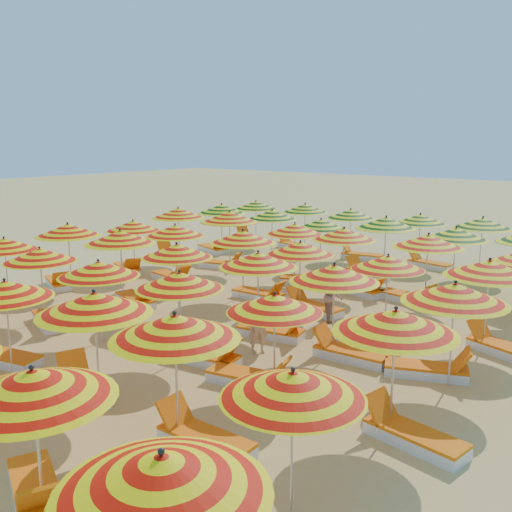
% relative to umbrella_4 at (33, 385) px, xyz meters
% --- Properties ---
extents(ground, '(120.00, 120.00, 0.00)m').
position_rel_umbrella_4_xyz_m(ground, '(-3.79, 8.80, -1.95)').
color(ground, '#DBB161').
rests_on(ground, ground).
extents(umbrella_4, '(2.58, 2.58, 2.21)m').
position_rel_umbrella_4_xyz_m(umbrella_4, '(0.00, 0.00, 0.00)').
color(umbrella_4, silver).
rests_on(umbrella_4, ground).
extents(umbrella_5, '(2.29, 2.29, 2.20)m').
position_rel_umbrella_4_xyz_m(umbrella_5, '(2.69, -0.31, -0.01)').
color(umbrella_5, silver).
rests_on(umbrella_5, ground).
extents(umbrella_8, '(2.28, 2.28, 2.10)m').
position_rel_umbrella_4_xyz_m(umbrella_8, '(-5.02, 2.34, -0.10)').
color(umbrella_8, silver).
rests_on(umbrella_8, ground).
extents(umbrella_9, '(2.77, 2.77, 2.27)m').
position_rel_umbrella_4_xyz_m(umbrella_9, '(-2.27, 2.58, 0.05)').
color(umbrella_9, silver).
rests_on(umbrella_9, ground).
extents(umbrella_10, '(2.78, 2.78, 2.26)m').
position_rel_umbrella_4_xyz_m(umbrella_10, '(-0.14, 2.56, 0.04)').
color(umbrella_10, silver).
rests_on(umbrella_10, ground).
extents(umbrella_11, '(2.25, 2.25, 2.07)m').
position_rel_umbrella_4_xyz_m(umbrella_11, '(2.39, 2.24, -0.13)').
color(umbrella_11, silver).
rests_on(umbrella_11, ground).
extents(umbrella_12, '(2.23, 2.23, 2.10)m').
position_rel_umbrella_4_xyz_m(umbrella_12, '(-10.03, 5.03, -0.10)').
color(umbrella_12, silver).
rests_on(umbrella_12, ground).
extents(umbrella_13, '(2.60, 2.60, 2.09)m').
position_rel_umbrella_4_xyz_m(umbrella_13, '(-7.77, 4.82, -0.11)').
color(umbrella_13, silver).
rests_on(umbrella_13, ground).
extents(umbrella_14, '(2.28, 2.28, 2.11)m').
position_rel_umbrella_4_xyz_m(umbrella_14, '(-5.06, 4.74, -0.09)').
color(umbrella_14, silver).
rests_on(umbrella_14, ground).
extents(umbrella_15, '(2.54, 2.54, 2.11)m').
position_rel_umbrella_4_xyz_m(umbrella_15, '(-2.67, 5.13, -0.09)').
color(umbrella_15, silver).
rests_on(umbrella_15, ground).
extents(umbrella_16, '(2.19, 2.19, 2.04)m').
position_rel_umbrella_4_xyz_m(umbrella_16, '(-0.07, 5.18, -0.16)').
color(umbrella_16, silver).
rests_on(umbrella_16, ground).
extents(umbrella_17, '(2.61, 2.61, 2.24)m').
position_rel_umbrella_4_xyz_m(umbrella_17, '(2.50, 5.08, 0.02)').
color(umbrella_17, silver).
rests_on(umbrella_17, ground).
extents(umbrella_18, '(2.64, 2.64, 2.27)m').
position_rel_umbrella_4_xyz_m(umbrella_18, '(-10.12, 7.29, 0.05)').
color(umbrella_18, silver).
rests_on(umbrella_18, ground).
extents(umbrella_19, '(2.49, 2.49, 2.29)m').
position_rel_umbrella_4_xyz_m(umbrella_19, '(-7.53, 7.38, 0.07)').
color(umbrella_19, silver).
rests_on(umbrella_19, ground).
extents(umbrella_20, '(2.16, 2.16, 2.14)m').
position_rel_umbrella_4_xyz_m(umbrella_20, '(-5.11, 7.41, -0.07)').
color(umbrella_20, silver).
rests_on(umbrella_20, ground).
extents(umbrella_21, '(2.43, 2.43, 2.17)m').
position_rel_umbrella_4_xyz_m(umbrella_21, '(-2.51, 7.77, -0.04)').
color(umbrella_21, silver).
rests_on(umbrella_21, ground).
extents(umbrella_22, '(2.76, 2.76, 2.20)m').
position_rel_umbrella_4_xyz_m(umbrella_22, '(-0.14, 7.56, -0.01)').
color(umbrella_22, silver).
rests_on(umbrella_22, ground).
extents(umbrella_23, '(2.13, 2.13, 2.23)m').
position_rel_umbrella_4_xyz_m(umbrella_23, '(2.64, 7.49, 0.01)').
color(umbrella_23, silver).
rests_on(umbrella_23, ground).
extents(umbrella_24, '(2.00, 2.00, 2.09)m').
position_rel_umbrella_4_xyz_m(umbrella_24, '(-9.99, 9.91, -0.11)').
color(umbrella_24, silver).
rests_on(umbrella_24, ground).
extents(umbrella_25, '(2.18, 2.18, 2.15)m').
position_rel_umbrella_4_xyz_m(umbrella_25, '(-7.72, 9.85, -0.06)').
color(umbrella_25, silver).
rests_on(umbrella_25, ground).
extents(umbrella_26, '(2.43, 2.43, 2.20)m').
position_rel_umbrella_4_xyz_m(umbrella_26, '(-4.93, 10.09, -0.01)').
color(umbrella_26, silver).
rests_on(umbrella_26, ground).
extents(umbrella_27, '(2.25, 2.25, 2.09)m').
position_rel_umbrella_4_xyz_m(umbrella_27, '(-2.73, 10.03, -0.11)').
color(umbrella_27, silver).
rests_on(umbrella_27, ground).
extents(umbrella_28, '(2.40, 2.40, 2.05)m').
position_rel_umbrella_4_xyz_m(umbrella_28, '(0.04, 9.99, -0.15)').
color(umbrella_28, silver).
rests_on(umbrella_28, ground).
extents(umbrella_29, '(2.57, 2.57, 2.23)m').
position_rel_umbrella_4_xyz_m(umbrella_29, '(2.52, 10.18, 0.01)').
color(umbrella_29, silver).
rests_on(umbrella_29, ground).
extents(umbrella_30, '(2.60, 2.60, 2.29)m').
position_rel_umbrella_4_xyz_m(umbrella_30, '(-10.33, 12.54, 0.07)').
color(umbrella_30, silver).
rests_on(umbrella_30, ground).
extents(umbrella_31, '(2.36, 2.36, 2.34)m').
position_rel_umbrella_4_xyz_m(umbrella_31, '(-7.74, 12.70, 0.11)').
color(umbrella_31, silver).
rests_on(umbrella_31, ground).
extents(umbrella_32, '(2.17, 2.17, 2.12)m').
position_rel_umbrella_4_xyz_m(umbrella_32, '(-4.81, 12.80, -0.08)').
color(umbrella_32, silver).
rests_on(umbrella_32, ground).
extents(umbrella_33, '(2.61, 2.61, 2.19)m').
position_rel_umbrella_4_xyz_m(umbrella_33, '(-2.72, 12.56, -0.02)').
color(umbrella_33, silver).
rests_on(umbrella_33, ground).
extents(umbrella_34, '(2.42, 2.42, 2.22)m').
position_rel_umbrella_4_xyz_m(umbrella_34, '(-0.03, 12.86, 0.01)').
color(umbrella_34, silver).
rests_on(umbrella_34, ground).
extents(umbrella_36, '(2.32, 2.32, 2.24)m').
position_rel_umbrella_4_xyz_m(umbrella_36, '(-10.14, 14.95, 0.02)').
color(umbrella_36, silver).
rests_on(umbrella_36, ground).
extents(umbrella_37, '(2.43, 2.43, 2.16)m').
position_rel_umbrella_4_xyz_m(umbrella_37, '(-7.58, 15.18, -0.04)').
color(umbrella_37, silver).
rests_on(umbrella_37, ground).
extents(umbrella_38, '(2.48, 2.48, 2.02)m').
position_rel_umbrella_4_xyz_m(umbrella_38, '(-5.06, 14.93, -0.17)').
color(umbrella_38, silver).
rests_on(umbrella_38, ground).
extents(umbrella_39, '(2.20, 2.20, 2.31)m').
position_rel_umbrella_4_xyz_m(umbrella_39, '(-2.46, 15.06, 0.09)').
color(umbrella_39, silver).
rests_on(umbrella_39, ground).
extents(umbrella_40, '(2.09, 2.09, 2.19)m').
position_rel_umbrella_4_xyz_m(umbrella_40, '(0.08, 14.93, -0.02)').
color(umbrella_40, silver).
rests_on(umbrella_40, ground).
extents(umbrella_42, '(2.15, 2.15, 2.15)m').
position_rel_umbrella_4_xyz_m(umbrella_42, '(-10.31, 17.59, -0.06)').
color(umbrella_42, silver).
rests_on(umbrella_42, ground).
extents(umbrella_43, '(2.51, 2.51, 2.17)m').
position_rel_umbrella_4_xyz_m(umbrella_43, '(-7.70, 17.83, -0.04)').
color(umbrella_43, silver).
rests_on(umbrella_43, ground).
extents(umbrella_44, '(2.53, 2.53, 2.14)m').
position_rel_umbrella_4_xyz_m(umbrella_44, '(-5.21, 17.50, -0.06)').
color(umbrella_44, silver).
rests_on(umbrella_44, ground).
extents(umbrella_45, '(2.63, 2.63, 2.13)m').
position_rel_umbrella_4_xyz_m(umbrella_45, '(-2.35, 17.91, -0.07)').
color(umbrella_45, silver).
rests_on(umbrella_45, ground).
extents(umbrella_46, '(2.19, 2.19, 2.22)m').
position_rel_umbrella_4_xyz_m(umbrella_46, '(0.08, 17.68, 0.01)').
color(umbrella_46, silver).
rests_on(umbrella_46, ground).
extents(lounger_3, '(1.82, 1.22, 0.69)m').
position_rel_umbrella_4_xyz_m(lounger_3, '(-0.51, 0.19, -1.80)').
color(lounger_3, white).
rests_on(lounger_3, ground).
extents(lounger_6, '(1.82, 0.96, 0.69)m').
position_rel_umbrella_4_xyz_m(lounger_6, '(-5.61, 2.49, -1.80)').
color(lounger_6, white).
rests_on(lounger_6, ground).
extents(lounger_7, '(1.83, 1.14, 0.69)m').
position_rel_umbrella_4_xyz_m(lounger_7, '(-2.86, 2.60, -1.80)').
color(lounger_7, white).
rests_on(lounger_7, ground).
extents(lounger_8, '(1.75, 0.62, 0.69)m').
position_rel_umbrella_4_xyz_m(lounger_8, '(0.37, 2.66, -1.80)').
color(lounger_8, white).
rests_on(lounger_8, ground).
extents(lounger_9, '(1.83, 1.09, 0.69)m').
position_rel_umbrella_4_xyz_m(lounger_9, '(-10.63, 5.19, -1.80)').
color(lounger_9, white).
rests_on(lounger_9, ground).
extents(lounger_10, '(1.83, 1.14, 0.69)m').
position_rel_umbrella_4_xyz_m(lounger_10, '(-7.17, 4.61, -1.80)').
color(lounger_10, white).
rests_on(lounger_10, ground).
extents(lounger_11, '(1.80, 0.85, 0.69)m').
position_rel_umbrella_4_xyz_m(lounger_11, '(-2.07, 5.28, -1.80)').
color(lounger_11, white).
rests_on(lounger_11, ground).
extents(lounger_12, '(1.81, 0.92, 0.69)m').
position_rel_umbrella_4_xyz_m(lounger_12, '(-0.57, 5.01, -1.80)').
color(lounger_12, white).
rests_on(lounger_12, ground).
extents(lounger_13, '(1.80, 0.85, 0.69)m').
position_rel_umbrella_4_xyz_m(lounger_13, '(3.00, 4.87, -1.80)').
color(lounger_13, white).
rests_on(lounger_13, ground).
extents(lounger_14, '(1.82, 1.19, 0.69)m').
position_rel_umbrella_4_xyz_m(lounger_14, '(-10.63, 7.11, -1.80)').
color(lounger_14, white).
rests_on(lounger_14, ground).
extents(lounger_15, '(1.82, 1.01, 0.69)m').
position_rel_umbrella_4_xyz_m(lounger_15, '(-6.94, 7.38, -1.80)').
color(lounger_15, white).
rests_on(lounger_15, ground).
extents(lounger_16, '(1.82, 0.94, 0.69)m').
position_rel_umbrella_4_xyz_m(lounger_16, '(-1.91, 7.59, -1.80)').
color(lounger_16, white).
rests_on(lounger_16, ground).
extents(lounger_17, '(1.76, 0.68, 0.69)m').
position_rel_umbrella_4_xyz_m(lounger_17, '(0.36, 7.48, -1.80)').
color(lounger_17, white).
rests_on(lounger_17, ground).
extents(lounger_18, '(1.82, 1.21, 0.69)m').
position_rel_umbrella_4_xyz_m(lounger_18, '(2.14, 7.68, -1.80)').
color(lounger_18, white).
rests_on(lounger_18, ground).
extents(lounger_19, '(1.82, 1.20, 0.69)m').
position_rel_umbrella_4_xyz_m(lounger_19, '(-10.49, 9.98, -1.80)').
color(lounger_19, white).
rests_on(lounger_19, ground).
extents(lounger_20, '(1.80, 0.86, 0.69)m').
position_rel_umbrella_4_xyz_m(lounger_20, '(-8.22, 10.08, -1.80)').
color(lounger_20, white).
rests_on(lounger_20, ground).
extents(lounger_21, '(1.76, 0.66, 0.69)m').
position_rel_umbrella_4_xyz_m(lounger_21, '(-4.33, 10.18, -1.80)').
color(lounger_21, white).
rests_on(lounger_21, ground).
extents(lounger_22, '(1.79, 0.78, 0.69)m').
position_rel_umbrella_4_xyz_m(lounger_22, '(-2.23, 10.02, -1.80)').
color(lounger_22, white).
rests_on(lounger_22, ground).
extents(lounger_23, '(1.83, 1.10, 0.69)m').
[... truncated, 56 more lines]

